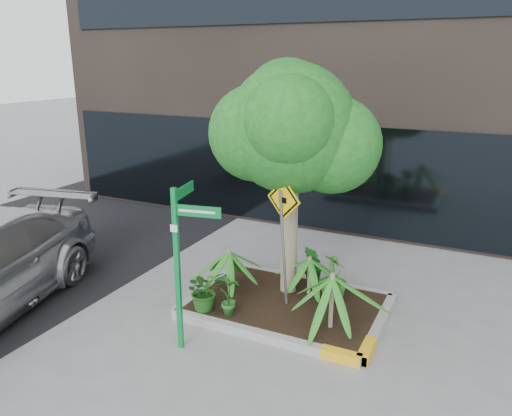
% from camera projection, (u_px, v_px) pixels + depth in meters
% --- Properties ---
extents(ground, '(80.00, 80.00, 0.00)m').
position_uv_depth(ground, '(269.00, 314.00, 8.55)').
color(ground, gray).
rests_on(ground, ground).
extents(asphalt_road, '(7.00, 80.00, 0.01)m').
position_uv_depth(asphalt_road, '(7.00, 252.00, 11.25)').
color(asphalt_road, black).
rests_on(asphalt_road, ground).
extents(planter, '(3.35, 2.36, 0.15)m').
position_uv_depth(planter, '(288.00, 305.00, 8.66)').
color(planter, '#9E9E99').
rests_on(planter, ground).
extents(tree, '(2.82, 2.50, 4.23)m').
position_uv_depth(tree, '(292.00, 128.00, 8.30)').
color(tree, '#9B9070').
rests_on(tree, ground).
extents(palm_front, '(1.03, 1.03, 1.14)m').
position_uv_depth(palm_front, '(333.00, 277.00, 7.62)').
color(palm_front, '#9B9070').
rests_on(palm_front, ground).
extents(palm_left, '(0.95, 0.95, 1.06)m').
position_uv_depth(palm_left, '(229.00, 252.00, 8.78)').
color(palm_left, '#9B9070').
rests_on(palm_left, ground).
extents(palm_back, '(0.79, 0.79, 0.88)m').
position_uv_depth(palm_back, '(310.00, 259.00, 8.81)').
color(palm_back, '#9B9070').
rests_on(palm_back, ground).
extents(shrub_a, '(0.88, 0.88, 0.70)m').
position_uv_depth(shrub_a, '(205.00, 290.00, 8.32)').
color(shrub_a, '#1D5117').
rests_on(shrub_a, planter).
extents(shrub_b, '(0.68, 0.68, 0.86)m').
position_uv_depth(shrub_b, '(333.00, 277.00, 8.62)').
color(shrub_b, '#2D6B20').
rests_on(shrub_b, planter).
extents(shrub_c, '(0.40, 0.40, 0.75)m').
position_uv_depth(shrub_c, '(229.00, 294.00, 8.12)').
color(shrub_c, '#21641F').
rests_on(shrub_c, planter).
extents(shrub_d, '(0.59, 0.59, 0.78)m').
position_uv_depth(shrub_d, '(314.00, 265.00, 9.23)').
color(shrub_d, '#1B601E').
rests_on(shrub_d, planter).
extents(street_sign_post, '(0.81, 0.73, 2.50)m').
position_uv_depth(street_sign_post, '(181.00, 251.00, 7.17)').
color(street_sign_post, '#0C8839').
rests_on(street_sign_post, ground).
extents(cattle_sign, '(0.66, 0.27, 2.24)m').
position_uv_depth(cattle_sign, '(284.00, 222.00, 8.09)').
color(cattle_sign, slate).
rests_on(cattle_sign, ground).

